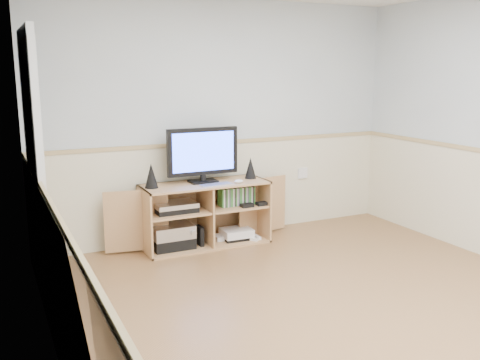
% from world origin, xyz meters
% --- Properties ---
extents(room, '(4.04, 4.54, 2.54)m').
position_xyz_m(room, '(-0.06, 0.12, 1.22)').
color(room, '#A27748').
rests_on(room, ground).
extents(media_cabinet, '(2.02, 0.48, 0.65)m').
position_xyz_m(media_cabinet, '(-0.32, 2.03, 0.33)').
color(media_cabinet, tan).
rests_on(media_cabinet, floor).
extents(monitor, '(0.75, 0.18, 0.56)m').
position_xyz_m(monitor, '(-0.32, 2.03, 0.95)').
color(monitor, black).
rests_on(monitor, media_cabinet).
extents(speaker_left, '(0.13, 0.13, 0.24)m').
position_xyz_m(speaker_left, '(-0.87, 2.00, 0.77)').
color(speaker_left, black).
rests_on(speaker_left, media_cabinet).
extents(speaker_right, '(0.12, 0.12, 0.22)m').
position_xyz_m(speaker_right, '(0.21, 2.00, 0.76)').
color(speaker_right, black).
rests_on(speaker_right, media_cabinet).
extents(keyboard, '(0.34, 0.16, 0.01)m').
position_xyz_m(keyboard, '(-0.26, 1.84, 0.66)').
color(keyboard, silver).
rests_on(keyboard, media_cabinet).
extents(mouse, '(0.10, 0.07, 0.04)m').
position_xyz_m(mouse, '(-0.01, 1.84, 0.67)').
color(mouse, white).
rests_on(mouse, media_cabinet).
extents(av_components, '(0.51, 0.31, 0.47)m').
position_xyz_m(av_components, '(-0.67, 1.98, 0.22)').
color(av_components, black).
rests_on(av_components, media_cabinet).
extents(game_consoles, '(0.45, 0.30, 0.11)m').
position_xyz_m(game_consoles, '(0.01, 1.96, 0.07)').
color(game_consoles, white).
rests_on(game_consoles, media_cabinet).
extents(game_cases, '(0.38, 0.14, 0.19)m').
position_xyz_m(game_cases, '(0.02, 1.96, 0.48)').
color(game_cases, '#3F8C3F').
rests_on(game_cases, media_cabinet).
extents(wall_outlet, '(0.12, 0.03, 0.12)m').
position_xyz_m(wall_outlet, '(1.00, 2.23, 0.60)').
color(wall_outlet, white).
rests_on(wall_outlet, wall_back).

